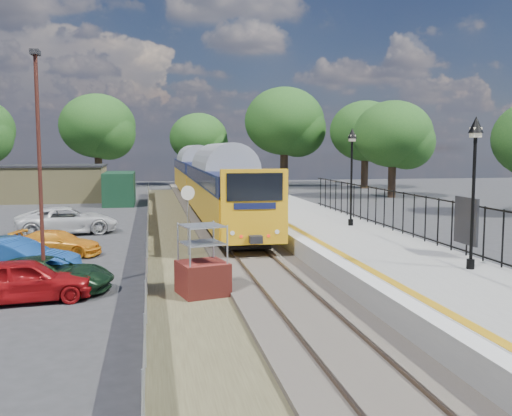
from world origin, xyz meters
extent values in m
plane|color=#2D2D30|center=(0.00, 0.00, 0.00)|extent=(120.00, 120.00, 0.00)
cube|color=#473F38|center=(0.00, 10.00, 0.10)|extent=(3.40, 80.00, 0.20)
cube|color=#4C472D|center=(-2.90, 8.00, 0.03)|extent=(2.60, 70.00, 0.06)
cube|color=brown|center=(-0.72, 10.00, 0.22)|extent=(0.07, 80.00, 0.14)
cube|color=brown|center=(0.72, 10.00, 0.22)|extent=(0.07, 80.00, 0.14)
cube|color=gray|center=(4.20, 8.00, 0.45)|extent=(5.00, 70.00, 0.90)
cube|color=silver|center=(1.95, 8.00, 0.91)|extent=(0.50, 70.00, 0.01)
cube|color=gold|center=(2.45, 8.00, 0.91)|extent=(0.30, 70.00, 0.01)
cylinder|color=black|center=(5.50, -4.00, 1.05)|extent=(0.24, 0.24, 0.30)
cylinder|color=black|center=(5.50, -4.00, 2.90)|extent=(0.10, 0.10, 3.70)
cube|color=black|center=(5.50, -4.00, 4.85)|extent=(0.08, 0.08, 0.30)
cube|color=beige|center=(5.50, -4.00, 5.02)|extent=(0.26, 0.26, 0.30)
cone|color=black|center=(5.50, -4.00, 5.25)|extent=(0.44, 0.44, 0.50)
cylinder|color=black|center=(5.30, 6.00, 1.05)|extent=(0.24, 0.24, 0.30)
cylinder|color=black|center=(5.30, 6.00, 2.90)|extent=(0.10, 0.10, 3.70)
cube|color=black|center=(5.30, 6.00, 4.85)|extent=(0.08, 0.08, 0.30)
cube|color=beige|center=(5.30, 6.00, 5.02)|extent=(0.26, 0.26, 0.30)
cone|color=black|center=(5.30, 6.00, 5.25)|extent=(0.44, 0.44, 0.50)
cube|color=black|center=(6.55, 2.50, 2.65)|extent=(0.05, 26.00, 0.05)
cube|color=black|center=(6.50, -2.00, 2.10)|extent=(0.08, 1.40, 1.60)
cube|color=tan|center=(-12.00, 32.00, 1.50)|extent=(8.00, 6.00, 3.00)
cube|color=black|center=(-12.00, 32.00, 3.05)|extent=(8.20, 6.20, 0.15)
cube|color=#133620|center=(-6.50, 28.00, 1.30)|extent=(2.40, 6.00, 2.60)
cylinder|color=#332319|center=(-10.00, 50.00, 1.92)|extent=(0.88, 0.88, 3.85)
ellipsoid|color=#1D501A|center=(-10.00, 50.00, 7.15)|extent=(8.80, 8.80, 7.48)
cylinder|color=#332319|center=(2.00, 52.00, 1.57)|extent=(0.72, 0.72, 3.15)
ellipsoid|color=#1D501A|center=(2.00, 52.00, 5.85)|extent=(7.20, 7.20, 6.12)
cylinder|color=#332319|center=(12.00, 48.00, 2.10)|extent=(0.96, 0.96, 4.20)
ellipsoid|color=#1D501A|center=(12.00, 48.00, 7.80)|extent=(9.60, 9.60, 8.16)
cylinder|color=#332319|center=(20.00, 42.00, 1.75)|extent=(0.80, 0.80, 3.50)
ellipsoid|color=#1D501A|center=(20.00, 42.00, 6.50)|extent=(8.00, 8.00, 6.80)
cylinder|color=#332319|center=(18.00, 30.00, 1.57)|extent=(0.72, 0.72, 3.15)
ellipsoid|color=#1D501A|center=(18.00, 30.00, 5.85)|extent=(7.20, 7.20, 6.12)
cube|color=gold|center=(0.00, 12.56, 1.69)|extent=(2.80, 20.00, 1.90)
cube|color=#10163E|center=(0.00, 12.56, 2.99)|extent=(2.82, 20.00, 0.90)
cube|color=black|center=(0.00, 12.56, 2.99)|extent=(2.82, 18.00, 0.70)
cube|color=black|center=(0.00, 12.56, 0.51)|extent=(2.00, 18.00, 0.45)
cube|color=gold|center=(0.00, 33.16, 1.69)|extent=(2.80, 20.00, 1.90)
cube|color=#10163E|center=(0.00, 33.16, 2.99)|extent=(2.82, 20.00, 0.90)
cube|color=black|center=(0.00, 33.16, 2.99)|extent=(2.82, 18.00, 0.70)
cube|color=black|center=(0.00, 33.16, 0.51)|extent=(2.00, 18.00, 0.45)
cube|color=black|center=(0.00, 2.35, 3.04)|extent=(2.24, 0.04, 1.10)
cube|color=maroon|center=(-2.50, -2.32, 0.54)|extent=(1.70, 1.70, 1.07)
cylinder|color=#999EA3|center=(-2.50, 4.28, 1.35)|extent=(0.06, 0.06, 2.70)
cylinder|color=silver|center=(-2.50, 4.23, 2.70)|extent=(0.58, 0.21, 0.60)
cylinder|color=#461F17|center=(-7.32, -1.34, 3.67)|extent=(0.12, 0.12, 7.33)
cube|color=black|center=(-7.32, -1.34, 7.38)|extent=(0.25, 0.50, 0.15)
imported|color=black|center=(-7.29, -1.04, 0.58)|extent=(4.42, 2.63, 1.15)
imported|color=maroon|center=(-7.74, -2.02, 0.66)|extent=(4.07, 2.11, 1.33)
imported|color=navy|center=(-8.73, 0.82, 0.74)|extent=(4.77, 2.80, 1.49)
imported|color=orange|center=(-7.96, 5.49, 0.54)|extent=(3.98, 2.45, 1.08)
imported|color=silver|center=(-8.42, 11.82, 0.73)|extent=(5.63, 3.50, 1.45)
camera|label=1|loc=(-4.03, -19.56, 4.55)|focal=40.00mm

